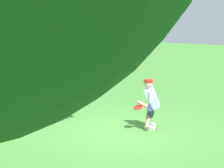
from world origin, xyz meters
TOP-DOWN VIEW (x-y plane):
  - ground_plane at (0.00, 0.00)m, footprint 60.00×60.00m
  - person at (-0.48, -0.70)m, footprint 0.51×0.70m
  - dog at (1.43, 0.16)m, footprint 0.96×0.64m
  - frisbee_flying at (1.10, 0.01)m, footprint 0.29×0.29m
  - frisbee_held at (-0.31, -0.35)m, footprint 0.30×0.29m

SIDE VIEW (x-z plane):
  - ground_plane at x=0.00m, z-range 0.00..0.00m
  - frisbee_held at x=-0.31m, z-range 0.55..0.67m
  - person at x=-0.48m, z-range 0.05..1.34m
  - dog at x=1.43m, z-range 0.94..1.55m
  - frisbee_flying at x=1.10m, z-range 1.58..1.64m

